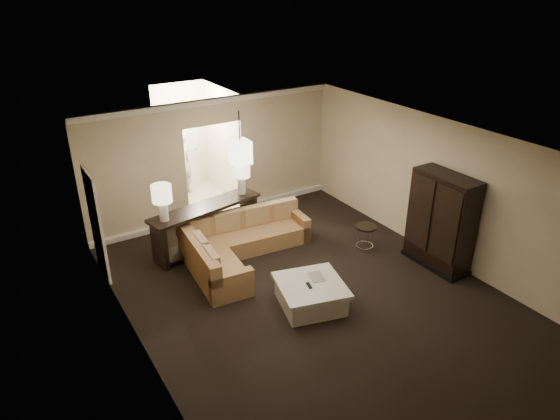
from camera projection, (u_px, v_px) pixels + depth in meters
ground at (315, 298)px, 8.89m from camera, size 8.00×8.00×0.00m
wall_back at (214, 159)px, 11.35m from camera, size 6.00×0.04×2.80m
wall_front at (540, 378)px, 5.23m from camera, size 6.00×0.04×2.80m
wall_left at (140, 282)px, 6.86m from camera, size 0.04×8.00×2.80m
wall_right at (442, 191)px, 9.72m from camera, size 0.04×8.00×2.80m
ceiling at (320, 148)px, 7.69m from camera, size 6.00×8.00×0.02m
crown_molding at (212, 102)px, 10.74m from camera, size 6.00×0.10×0.12m
baseboard at (218, 213)px, 11.89m from camera, size 6.00×0.10×0.12m
side_door at (96, 225)px, 9.17m from camera, size 0.05×0.90×2.10m
foyer at (191, 148)px, 12.42m from camera, size 1.44×2.02×2.80m
sectional_sofa at (237, 245)px, 9.98m from camera, size 2.84×2.20×0.80m
coffee_table at (311, 294)px, 8.60m from camera, size 1.36×1.36×0.47m
console_table at (207, 223)px, 10.31m from camera, size 2.52×1.01×0.95m
armoire at (441, 223)px, 9.53m from camera, size 0.57×1.32×1.90m
drink_table at (366, 233)px, 10.28m from camera, size 0.44×0.44×0.55m
table_lamp_left at (162, 197)px, 9.35m from camera, size 0.38×0.38×0.73m
table_lamp_right at (241, 172)px, 10.52m from camera, size 0.38×0.38×0.73m
pendant_light at (240, 152)px, 10.12m from camera, size 0.38×0.38×1.09m
person at (181, 160)px, 12.68m from camera, size 0.79×0.66×1.85m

